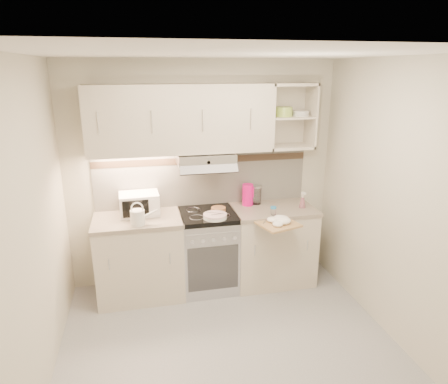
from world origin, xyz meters
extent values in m
plane|color=#969699|center=(0.00, 0.00, 0.00)|extent=(3.00, 3.00, 0.00)
cube|color=beige|center=(0.00, 1.40, 1.25)|extent=(3.00, 0.04, 2.50)
cube|color=beige|center=(0.00, -1.40, 1.25)|extent=(3.00, 0.04, 2.50)
cube|color=beige|center=(-1.50, 0.00, 1.25)|extent=(0.04, 2.80, 2.50)
cube|color=beige|center=(1.50, 0.00, 1.25)|extent=(0.04, 2.80, 2.50)
cube|color=white|center=(0.00, 0.00, 2.50)|extent=(3.00, 2.80, 0.04)
cube|color=silver|center=(0.00, 1.39, 1.22)|extent=(2.40, 0.02, 0.64)
cube|color=#3A2B1F|center=(0.00, 1.38, 1.42)|extent=(2.40, 0.01, 0.08)
cube|color=beige|center=(-0.25, 1.23, 1.90)|extent=(1.90, 0.34, 0.70)
cube|color=beige|center=(0.95, 1.23, 1.90)|extent=(0.50, 0.34, 0.70)
cylinder|color=#92B344|center=(0.87, 1.23, 1.95)|extent=(0.19, 0.19, 0.10)
cylinder|color=silver|center=(1.07, 1.23, 1.93)|extent=(0.18, 0.18, 0.06)
cube|color=#B7B7BC|center=(0.00, 1.20, 1.48)|extent=(0.60, 0.40, 0.12)
cube|color=beige|center=(-0.75, 1.10, 0.43)|extent=(0.90, 0.60, 0.86)
cube|color=gray|center=(-0.75, 1.10, 0.88)|extent=(0.92, 0.62, 0.04)
cube|color=beige|center=(0.75, 1.10, 0.43)|extent=(0.90, 0.60, 0.86)
cube|color=gray|center=(0.75, 1.10, 0.88)|extent=(0.92, 0.62, 0.04)
cube|color=#B7B7BC|center=(0.00, 1.10, 0.42)|extent=(0.60, 0.58, 0.85)
cube|color=black|center=(0.00, 1.10, 0.88)|extent=(0.60, 0.60, 0.05)
cube|color=white|center=(-0.72, 1.22, 1.02)|extent=(0.42, 0.32, 0.23)
cube|color=black|center=(-0.72, 1.07, 1.02)|extent=(0.27, 0.02, 0.18)
cylinder|color=silver|center=(-0.74, 0.91, 0.98)|extent=(0.14, 0.14, 0.15)
cone|color=silver|center=(-0.63, 0.91, 1.00)|extent=(0.20, 0.04, 0.12)
torus|color=silver|center=(-0.74, 0.91, 1.07)|extent=(0.12, 0.02, 0.12)
cylinder|color=silver|center=(0.05, 0.92, 0.91)|extent=(0.25, 0.25, 0.01)
cylinder|color=silver|center=(0.05, 0.92, 0.92)|extent=(0.25, 0.25, 0.01)
cylinder|color=silver|center=(0.05, 0.92, 0.94)|extent=(0.25, 0.25, 0.01)
cube|color=silver|center=(0.05, 0.92, 0.95)|extent=(0.16, 0.06, 0.01)
cylinder|color=#B5814A|center=(0.13, 1.13, 0.92)|extent=(0.16, 0.16, 0.04)
cylinder|color=#E50977|center=(0.49, 1.25, 1.02)|extent=(0.12, 0.12, 0.25)
cube|color=#E50977|center=(0.55, 1.23, 1.05)|extent=(0.03, 0.03, 0.10)
cylinder|color=silver|center=(0.60, 1.28, 1.00)|extent=(0.11, 0.11, 0.20)
cylinder|color=#B7B7BC|center=(0.60, 1.28, 1.11)|extent=(0.11, 0.11, 0.02)
cylinder|color=silver|center=(0.67, 0.88, 0.94)|extent=(0.06, 0.06, 0.07)
cylinder|color=#2375B3|center=(0.67, 0.88, 0.98)|extent=(0.06, 0.06, 0.02)
cone|color=pink|center=(1.07, 1.04, 0.96)|extent=(0.07, 0.07, 0.12)
cube|color=#A8775A|center=(0.66, 0.69, 0.87)|extent=(0.46, 0.43, 0.02)
camera|label=1|loc=(-0.70, -2.91, 2.40)|focal=32.00mm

